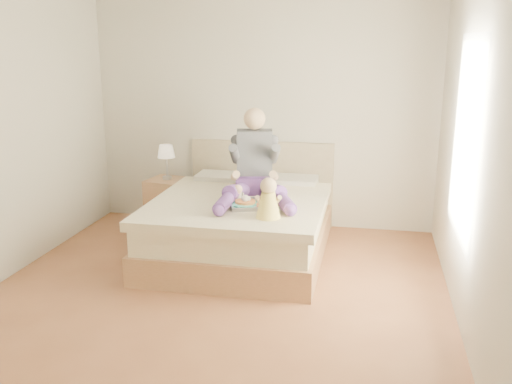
% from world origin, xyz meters
% --- Properties ---
extents(room, '(4.02, 4.22, 2.71)m').
position_xyz_m(room, '(0.08, 0.01, 1.51)').
color(room, brown).
rests_on(room, ground).
extents(bed, '(1.70, 2.18, 1.00)m').
position_xyz_m(bed, '(0.00, 1.08, 0.32)').
color(bed, '#956A45').
rests_on(bed, ground).
extents(nightstand, '(0.54, 0.50, 0.58)m').
position_xyz_m(nightstand, '(-1.02, 1.69, 0.29)').
color(nightstand, '#956A45').
rests_on(nightstand, ground).
extents(lamp, '(0.20, 0.20, 0.40)m').
position_xyz_m(lamp, '(-1.05, 1.69, 0.89)').
color(lamp, '#B4B6BB').
rests_on(lamp, nightstand).
extents(adult, '(0.79, 1.16, 0.91)m').
position_xyz_m(adult, '(0.12, 1.08, 0.88)').
color(adult, '#58337F').
rests_on(adult, bed).
extents(tray, '(0.61, 0.54, 0.14)m').
position_xyz_m(tray, '(0.21, 0.73, 0.64)').
color(tray, '#B4B6BB').
rests_on(tray, bed).
extents(baby, '(0.24, 0.33, 0.37)m').
position_xyz_m(baby, '(0.39, 0.37, 0.76)').
color(baby, '#F9D94E').
rests_on(baby, bed).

